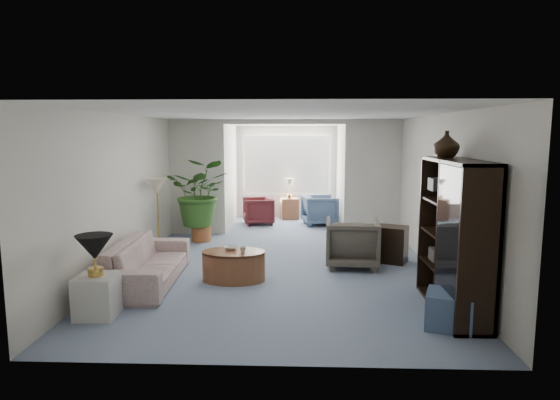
{
  "coord_description": "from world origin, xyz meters",
  "views": [
    {
      "loc": [
        0.3,
        -7.3,
        2.2
      ],
      "look_at": [
        0.0,
        0.6,
        1.1
      ],
      "focal_mm": 30.73,
      "sensor_mm": 36.0,
      "label": 1
    }
  ],
  "objects_px": {
    "framed_picture": "(443,167)",
    "coffee_table": "(234,266)",
    "sofa": "(148,262)",
    "ottoman": "(449,310)",
    "coffee_cup": "(243,250)",
    "side_table_dark": "(391,244)",
    "plant_pot": "(201,233)",
    "coffee_bowl": "(231,248)",
    "sunroom_table": "(289,209)",
    "table_lamp": "(94,247)",
    "sunroom_chair_maroon": "(258,211)",
    "end_table": "(97,296)",
    "wingback_chair": "(352,243)",
    "entertainment_cabinet": "(455,236)",
    "sunroom_chair_blue": "(320,210)",
    "cabinet_urn": "(446,144)",
    "floor_lamp": "(157,186)"
  },
  "relations": [
    {
      "from": "framed_picture",
      "to": "sunroom_chair_blue",
      "type": "xyz_separation_m",
      "value": [
        -1.63,
        4.3,
        -1.34
      ]
    },
    {
      "from": "coffee_bowl",
      "to": "cabinet_urn",
      "type": "relative_size",
      "value": 0.6
    },
    {
      "from": "coffee_cup",
      "to": "sunroom_table",
      "type": "bearing_deg",
      "value": 83.72
    },
    {
      "from": "sofa",
      "to": "floor_lamp",
      "type": "xyz_separation_m",
      "value": [
        -0.36,
        1.79,
        0.93
      ]
    },
    {
      "from": "ottoman",
      "to": "coffee_cup",
      "type": "bearing_deg",
      "value": 148.58
    },
    {
      "from": "end_table",
      "to": "wingback_chair",
      "type": "relative_size",
      "value": 0.58
    },
    {
      "from": "sofa",
      "to": "sunroom_chair_blue",
      "type": "bearing_deg",
      "value": -32.79
    },
    {
      "from": "coffee_cup",
      "to": "entertainment_cabinet",
      "type": "relative_size",
      "value": 0.05
    },
    {
      "from": "table_lamp",
      "to": "entertainment_cabinet",
      "type": "xyz_separation_m",
      "value": [
        4.35,
        0.38,
        0.09
      ]
    },
    {
      "from": "side_table_dark",
      "to": "sunroom_chair_blue",
      "type": "bearing_deg",
      "value": 107.62
    },
    {
      "from": "framed_picture",
      "to": "side_table_dark",
      "type": "height_order",
      "value": "framed_picture"
    },
    {
      "from": "wingback_chair",
      "to": "table_lamp",
      "type": "bearing_deg",
      "value": 39.3
    },
    {
      "from": "sofa",
      "to": "ottoman",
      "type": "bearing_deg",
      "value": -113.23
    },
    {
      "from": "floor_lamp",
      "to": "wingback_chair",
      "type": "xyz_separation_m",
      "value": [
        3.48,
        -0.79,
        -0.85
      ]
    },
    {
      "from": "coffee_bowl",
      "to": "ottoman",
      "type": "xyz_separation_m",
      "value": [
        2.75,
        -1.76,
        -0.27
      ]
    },
    {
      "from": "plant_pot",
      "to": "sunroom_table",
      "type": "distance_m",
      "value": 3.18
    },
    {
      "from": "entertainment_cabinet",
      "to": "sunroom_chair_blue",
      "type": "relative_size",
      "value": 2.41
    },
    {
      "from": "coffee_table",
      "to": "sunroom_table",
      "type": "distance_m",
      "value": 5.33
    },
    {
      "from": "coffee_table",
      "to": "coffee_cup",
      "type": "height_order",
      "value": "coffee_cup"
    },
    {
      "from": "coffee_bowl",
      "to": "sunroom_table",
      "type": "xyz_separation_m",
      "value": [
        0.79,
        5.18,
        -0.21
      ]
    },
    {
      "from": "sunroom_table",
      "to": "cabinet_urn",
      "type": "bearing_deg",
      "value": -69.96
    },
    {
      "from": "side_table_dark",
      "to": "plant_pot",
      "type": "bearing_deg",
      "value": 157.42
    },
    {
      "from": "coffee_table",
      "to": "coffee_bowl",
      "type": "bearing_deg",
      "value": 116.57
    },
    {
      "from": "sofa",
      "to": "side_table_dark",
      "type": "relative_size",
      "value": 3.46
    },
    {
      "from": "table_lamp",
      "to": "cabinet_urn",
      "type": "distance_m",
      "value": 4.6
    },
    {
      "from": "sunroom_chair_blue",
      "to": "sunroom_chair_maroon",
      "type": "relative_size",
      "value": 1.09
    },
    {
      "from": "coffee_bowl",
      "to": "cabinet_urn",
      "type": "xyz_separation_m",
      "value": [
        2.94,
        -0.72,
        1.59
      ]
    },
    {
      "from": "end_table",
      "to": "wingback_chair",
      "type": "distance_m",
      "value": 4.07
    },
    {
      "from": "cabinet_urn",
      "to": "side_table_dark",
      "type": "bearing_deg",
      "value": 100.5
    },
    {
      "from": "framed_picture",
      "to": "coffee_table",
      "type": "relative_size",
      "value": 0.53
    },
    {
      "from": "framed_picture",
      "to": "coffee_bowl",
      "type": "height_order",
      "value": "framed_picture"
    },
    {
      "from": "sofa",
      "to": "table_lamp",
      "type": "xyz_separation_m",
      "value": [
        -0.2,
        -1.35,
        0.54
      ]
    },
    {
      "from": "end_table",
      "to": "side_table_dark",
      "type": "relative_size",
      "value": 0.81
    },
    {
      "from": "table_lamp",
      "to": "coffee_bowl",
      "type": "distance_m",
      "value": 2.16
    },
    {
      "from": "sofa",
      "to": "coffee_cup",
      "type": "bearing_deg",
      "value": -90.41
    },
    {
      "from": "coffee_bowl",
      "to": "side_table_dark",
      "type": "xyz_separation_m",
      "value": [
        2.62,
        1.05,
        -0.16
      ]
    },
    {
      "from": "coffee_table",
      "to": "floor_lamp",
      "type": "bearing_deg",
      "value": 134.63
    },
    {
      "from": "end_table",
      "to": "ottoman",
      "type": "bearing_deg",
      "value": -2.19
    },
    {
      "from": "side_table_dark",
      "to": "plant_pot",
      "type": "xyz_separation_m",
      "value": [
        -3.6,
        1.5,
        -0.15
      ]
    },
    {
      "from": "sofa",
      "to": "coffee_cup",
      "type": "height_order",
      "value": "sofa"
    },
    {
      "from": "sofa",
      "to": "ottoman",
      "type": "relative_size",
      "value": 4.31
    },
    {
      "from": "entertainment_cabinet",
      "to": "plant_pot",
      "type": "xyz_separation_m",
      "value": [
        -3.92,
        3.76,
        -0.78
      ]
    },
    {
      "from": "side_table_dark",
      "to": "plant_pot",
      "type": "relative_size",
      "value": 1.56
    },
    {
      "from": "coffee_cup",
      "to": "cabinet_urn",
      "type": "bearing_deg",
      "value": -10.69
    },
    {
      "from": "plant_pot",
      "to": "sunroom_chair_maroon",
      "type": "xyz_separation_m",
      "value": [
        1.02,
        1.89,
        0.17
      ]
    },
    {
      "from": "wingback_chair",
      "to": "sunroom_chair_maroon",
      "type": "height_order",
      "value": "wingback_chair"
    },
    {
      "from": "entertainment_cabinet",
      "to": "cabinet_urn",
      "type": "xyz_separation_m",
      "value": [
        0.0,
        0.5,
        1.12
      ]
    },
    {
      "from": "sofa",
      "to": "table_lamp",
      "type": "relative_size",
      "value": 4.92
    },
    {
      "from": "framed_picture",
      "to": "floor_lamp",
      "type": "distance_m",
      "value": 4.97
    },
    {
      "from": "coffee_table",
      "to": "sunroom_chair_blue",
      "type": "height_order",
      "value": "sunroom_chair_blue"
    }
  ]
}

